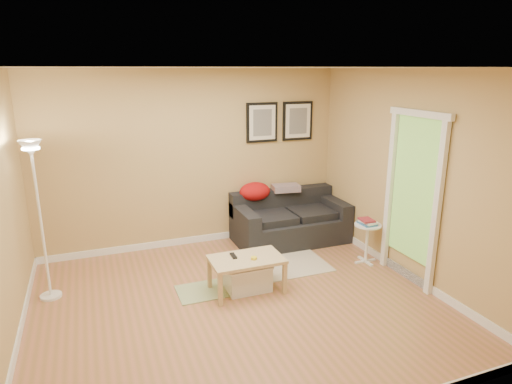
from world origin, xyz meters
The scene contains 23 objects.
floor centered at (0.00, 0.00, 0.00)m, with size 4.50×4.50×0.00m, color #AD6A4A.
ceiling centered at (0.00, 0.00, 2.60)m, with size 4.50×4.50×0.00m, color white.
wall_back centered at (0.00, 2.00, 1.30)m, with size 4.50×4.50×0.00m, color tan.
wall_front centered at (0.00, -2.00, 1.30)m, with size 4.50×4.50×0.00m, color tan.
wall_right centered at (2.25, 0.00, 1.30)m, with size 4.00×4.00×0.00m, color tan.
baseboard_back centered at (0.00, 1.99, 0.05)m, with size 4.50×0.02×0.10m, color white.
baseboard_left centered at (-2.24, 0.00, 0.05)m, with size 0.02×4.00×0.10m, color white.
baseboard_right centered at (2.24, 0.00, 0.05)m, with size 0.02×4.00×0.10m, color white.
sofa centered at (1.38, 1.53, 0.38)m, with size 1.70×0.90×0.75m, color black, non-canonical shape.
red_throw centered at (0.90, 1.82, 0.77)m, with size 0.48×0.36×0.28m, color #B91112, non-canonical shape.
plaid_throw centered at (1.42, 1.81, 0.78)m, with size 0.42×0.26×0.10m, color tan, non-canonical shape.
framed_print_left centered at (1.08, 1.98, 1.80)m, with size 0.50×0.04×0.60m, color black, non-canonical shape.
framed_print_right centered at (1.68, 1.98, 1.80)m, with size 0.50×0.04×0.60m, color black, non-canonical shape.
area_rug centered at (0.87, 0.75, 0.01)m, with size 1.25×0.85×0.01m, color beige.
green_runner centered at (-0.25, 0.43, 0.01)m, with size 0.70×0.50×0.01m, color #668C4C.
coffee_table centered at (0.20, 0.26, 0.21)m, with size 0.86×0.53×0.43m, color tan, non-canonical shape.
remote_control centered at (0.07, 0.35, 0.44)m, with size 0.05×0.16×0.02m, color black.
tape_roll centered at (0.27, 0.19, 0.44)m, with size 0.07×0.07×0.03m, color yellow.
storage_bin centered at (0.22, 0.29, 0.17)m, with size 0.54×0.39×0.33m, color white, non-canonical shape.
side_table centered at (2.02, 0.44, 0.28)m, with size 0.36×0.36×0.56m, color white, non-canonical shape.
book_stack centered at (2.01, 0.44, 0.59)m, with size 0.18×0.24×0.08m, color #2F5F8D, non-canonical shape.
floor_lamp centered at (-2.00, 0.94, 0.88)m, with size 0.24×0.24×1.87m, color white, non-canonical shape.
doorway centered at (2.20, -0.15, 1.02)m, with size 0.12×1.01×2.13m, color white, non-canonical shape.
Camera 1 is at (-1.43, -4.29, 2.59)m, focal length 31.08 mm.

